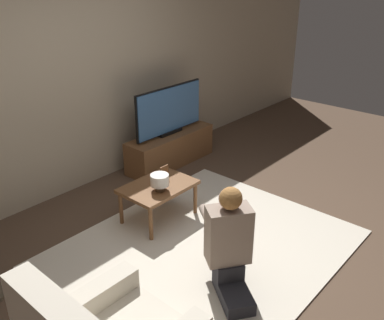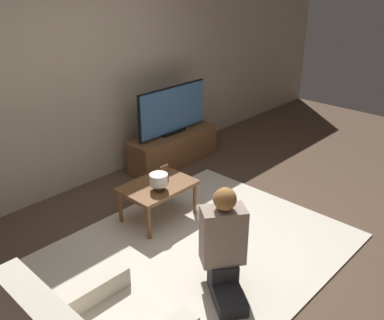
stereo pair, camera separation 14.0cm
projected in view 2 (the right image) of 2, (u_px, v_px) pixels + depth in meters
name	position (u px, v px, depth m)	size (l,w,h in m)	color
ground_plane	(201.00, 249.00, 3.95)	(10.00, 10.00, 0.00)	brown
wall_back	(70.00, 77.00, 4.61)	(10.00, 0.06, 2.60)	tan
rug	(201.00, 249.00, 3.95)	(2.60, 2.14, 0.02)	beige
tv_stand	(174.00, 148.00, 5.59)	(1.28, 0.38, 0.42)	brown
tv	(173.00, 110.00, 5.38)	(1.12, 0.08, 0.61)	black
coffee_table	(158.00, 189.00, 4.29)	(0.72, 0.51, 0.40)	brown
person_kneeling	(223.00, 242.00, 3.30)	(0.66, 0.79, 0.90)	#232328
picture_frame	(164.00, 172.00, 4.35)	(0.11, 0.01, 0.15)	brown
table_lamp	(159.00, 180.00, 4.13)	(0.18, 0.18, 0.17)	#4C3823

